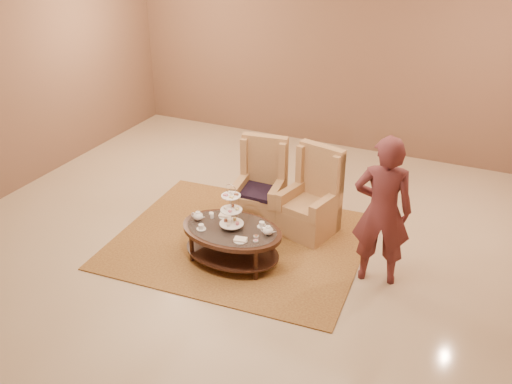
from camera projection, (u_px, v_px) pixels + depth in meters
The scene contains 8 objects.
ground at pixel (245, 256), 7.18m from camera, with size 8.00×8.00×0.00m, color #C6B293.
ceiling at pixel (245, 256), 7.18m from camera, with size 8.00×8.00×0.02m, color white.
wall_back at pixel (347, 49), 9.61m from camera, with size 8.00×0.04×3.50m, color brown.
rug at pixel (240, 241), 7.48m from camera, with size 3.32×2.82×0.02m.
tea_table at pixel (232, 234), 6.90m from camera, with size 1.30×0.91×1.06m.
armchair_left at pixel (261, 193), 7.85m from camera, with size 0.71×0.73×1.17m.
armchair_right at pixel (312, 205), 7.55m from camera, with size 0.78×0.79×1.19m.
person at pixel (382, 211), 6.35m from camera, with size 0.73×0.56×1.81m.
Camera 1 is at (2.65, -5.40, 4.00)m, focal length 40.00 mm.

